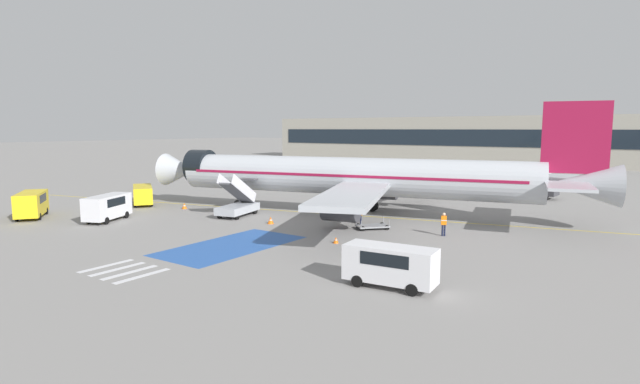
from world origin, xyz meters
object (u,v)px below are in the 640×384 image
object	(u,v)px
baggage_cart	(373,226)
ground_crew_1	(361,213)
service_van_2	(31,203)
traffic_cone_2	(336,240)
airliner	(354,177)
service_van_1	(107,206)
service_van_0	(390,263)
fuel_tanker	(516,182)
service_van_3	(143,193)
boarding_stairs_forward	(238,205)
traffic_cone_0	(184,206)
terminal_building	(495,140)
traffic_cone_1	(271,220)
ground_crew_0	(444,222)

from	to	relation	value
baggage_cart	ground_crew_1	xyz separation A→B (m)	(-1.84, 1.18, 0.72)
service_van_2	traffic_cone_2	bearing A→B (deg)	140.87
airliner	service_van_1	size ratio (longest dim) A/B	8.17
service_van_0	airliner	bearing A→B (deg)	-149.71
airliner	fuel_tanker	world-z (taller)	airliner
airliner	service_van_1	distance (m)	22.78
service_van_1	service_van_3	xyz separation A→B (m)	(-5.87, 7.81, -0.16)
boarding_stairs_forward	service_van_3	xyz separation A→B (m)	(-13.66, -0.85, 0.21)
service_van_0	traffic_cone_2	size ratio (longest dim) A/B	11.00
fuel_tanker	airliner	bearing A→B (deg)	162.50
fuel_tanker	traffic_cone_0	bearing A→B (deg)	143.41
ground_crew_1	service_van_1	bearing A→B (deg)	86.99
service_van_1	service_van_3	bearing A→B (deg)	101.82
boarding_stairs_forward	fuel_tanker	size ratio (longest dim) A/B	0.56
baggage_cart	traffic_cone_0	bearing A→B (deg)	-132.29
service_van_0	service_van_2	distance (m)	36.98
ground_crew_1	terminal_building	size ratio (longest dim) A/B	0.01
fuel_tanker	service_van_3	world-z (taller)	fuel_tanker
service_van_0	terminal_building	bearing A→B (deg)	-172.83
service_van_0	traffic_cone_0	world-z (taller)	service_van_0
service_van_0	baggage_cart	xyz separation A→B (m)	(-8.28, 12.86, -1.05)
service_van_2	ground_crew_1	size ratio (longest dim) A/B	3.21
service_van_0	boarding_stairs_forward	bearing A→B (deg)	-122.62
fuel_tanker	service_van_0	bearing A→B (deg)	-170.36
service_van_1	service_van_2	world-z (taller)	service_van_2
terminal_building	service_van_3	bearing A→B (deg)	-97.80
service_van_0	service_van_1	size ratio (longest dim) A/B	0.93
service_van_0	fuel_tanker	bearing A→B (deg)	179.21
baggage_cart	traffic_cone_1	xyz separation A→B (m)	(-8.45, -3.16, 0.06)
service_van_3	baggage_cart	bearing A→B (deg)	130.04
service_van_2	baggage_cart	size ratio (longest dim) A/B	1.86
airliner	terminal_building	distance (m)	81.93
airliner	ground_crew_0	distance (m)	11.48
airliner	service_van_1	xyz separation A→B (m)	(-16.71, -15.29, -2.35)
traffic_cone_2	terminal_building	size ratio (longest dim) A/B	0.00
fuel_tanker	traffic_cone_0	xyz separation A→B (m)	(-25.69, -29.68, -1.52)
ground_crew_0	terminal_building	world-z (taller)	terminal_building
airliner	traffic_cone_2	world-z (taller)	airliner
boarding_stairs_forward	service_van_2	world-z (taller)	boarding_stairs_forward
terminal_building	baggage_cart	bearing A→B (deg)	-80.03
fuel_tanker	traffic_cone_1	size ratio (longest dim) A/B	15.86
traffic_cone_2	service_van_0	bearing A→B (deg)	-40.62
service_van_3	boarding_stairs_forward	bearing A→B (deg)	127.69
ground_crew_0	terminal_building	size ratio (longest dim) A/B	0.02
terminal_building	traffic_cone_1	bearing A→B (deg)	-85.73
fuel_tanker	traffic_cone_2	size ratio (longest dim) A/B	21.95
traffic_cone_1	ground_crew_0	bearing A→B (deg)	15.57
service_van_3	terminal_building	distance (m)	89.66
ground_crew_1	terminal_building	world-z (taller)	terminal_building
service_van_1	service_van_3	size ratio (longest dim) A/B	0.94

